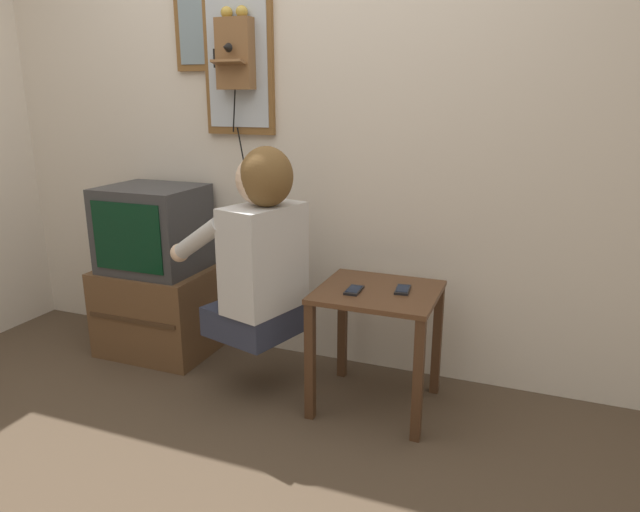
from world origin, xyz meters
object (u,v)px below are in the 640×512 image
at_px(television, 153,229).
at_px(cell_phone_held, 354,290).
at_px(cell_phone_spare, 403,290).
at_px(person, 259,247).
at_px(framed_picture, 209,22).
at_px(wall_phone_antique, 236,52).
at_px(wall_mirror, 239,58).

bearing_deg(television, cell_phone_held, -9.28).
relative_size(television, cell_phone_spare, 3.84).
distance_m(person, framed_picture, 1.21).
bearing_deg(wall_phone_antique, wall_mirror, 105.36).
bearing_deg(cell_phone_held, person, -177.95).
xyz_separation_m(television, wall_mirror, (0.42, 0.23, 0.86)).
xyz_separation_m(person, television, (-0.75, 0.22, -0.03)).
bearing_deg(person, cell_phone_held, -70.56).
bearing_deg(framed_picture, wall_phone_antique, -14.53).
relative_size(person, cell_phone_held, 6.99).
xyz_separation_m(wall_mirror, cell_phone_spare, (0.96, -0.34, -0.99)).
distance_m(wall_mirror, cell_phone_spare, 1.42).
bearing_deg(framed_picture, wall_mirror, -1.13).
bearing_deg(wall_phone_antique, framed_picture, 165.47).
distance_m(person, cell_phone_spare, 0.67).
height_order(television, wall_mirror, wall_mirror).
distance_m(person, wall_mirror, 1.01).
height_order(wall_phone_antique, wall_mirror, wall_mirror).
height_order(television, wall_phone_antique, wall_phone_antique).
xyz_separation_m(wall_phone_antique, cell_phone_spare, (0.95, -0.30, -1.02)).
relative_size(television, cell_phone_held, 3.96).
distance_m(person, cell_phone_held, 0.47).
xyz_separation_m(person, framed_picture, (-0.48, 0.46, 1.01)).
distance_m(television, cell_phone_spare, 1.39).
height_order(person, wall_mirror, wall_mirror).
relative_size(framed_picture, cell_phone_held, 3.74).
height_order(person, television, person).
xyz_separation_m(person, wall_phone_antique, (-0.31, 0.41, 0.86)).
distance_m(television, wall_mirror, 0.99).
bearing_deg(wall_mirror, cell_phone_held, -29.15).
bearing_deg(television, framed_picture, 41.69).
height_order(television, cell_phone_spare, television).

